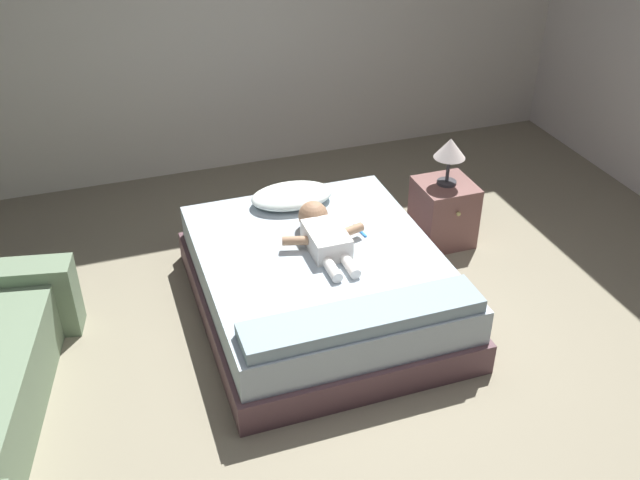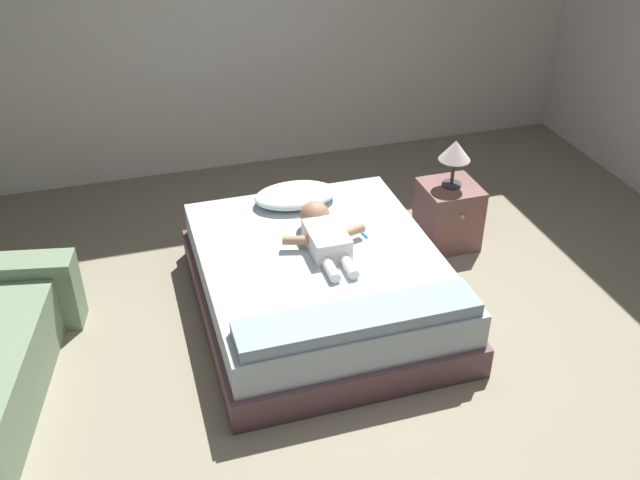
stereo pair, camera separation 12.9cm
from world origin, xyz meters
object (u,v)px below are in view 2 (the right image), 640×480
baby (323,233)px  nightstand (448,215)px  pillow (295,195)px  bed (320,283)px  lamp (455,152)px  toothbrush (361,231)px

baby → nightstand: bearing=19.8°
pillow → baby: bearing=-86.6°
bed → lamp: bearing=23.8°
baby → nightstand: baby is taller
pillow → lamp: bearing=-8.7°
bed → lamp: size_ratio=5.13×
bed → baby: bearing=63.2°
pillow → bed: bearing=-92.0°
pillow → baby: 0.53m
bed → pillow: 0.69m
bed → lamp: lamp is taller
baby → bed: bearing=-116.8°
toothbrush → lamp: (0.76, 0.31, 0.29)m
bed → pillow: (0.02, 0.64, 0.27)m
nightstand → lamp: (-0.00, 0.00, 0.48)m
pillow → baby: baby is taller
bed → nightstand: 1.18m
nightstand → lamp: lamp is taller
baby → pillow: bearing=93.4°
lamp → bed: bearing=-156.2°
pillow → toothbrush: pillow is taller
toothbrush → nightstand: size_ratio=0.35×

